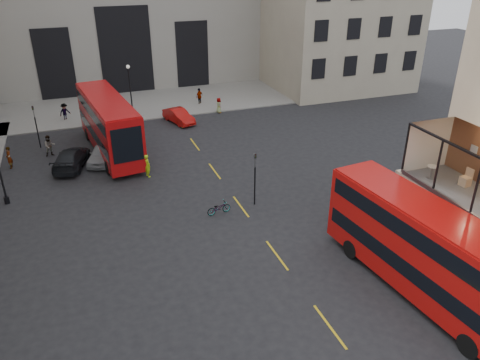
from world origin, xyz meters
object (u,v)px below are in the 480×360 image
object	(u,v)px
pedestrian_a	(50,146)
pedestrian_d	(219,105)
street_lamp_a	(0,172)
car_b	(179,116)
bus_far	(109,122)
cafe_chair_d	(465,181)
traffic_light_near	(255,172)
pedestrian_e	(9,158)
pedestrian_c	(199,96)
car_a	(103,153)
cafe_table_far	(432,170)
bicycle	(219,208)
bus_near	(425,247)
street_lamp_b	(131,94)
pedestrian_b	(65,112)
cyclist	(147,166)
traffic_light_far	(35,121)
car_c	(71,158)

from	to	relation	value
pedestrian_a	pedestrian_d	bearing A→B (deg)	11.26
street_lamp_a	car_b	distance (m)	19.46
pedestrian_a	pedestrian_d	world-z (taller)	pedestrian_a
bus_far	cafe_chair_d	bearing A→B (deg)	-53.89
traffic_light_near	pedestrian_e	world-z (taller)	traffic_light_near
pedestrian_e	cafe_chair_d	distance (m)	32.76
street_lamp_a	pedestrian_c	distance (m)	25.61
car_a	cafe_table_far	xyz separation A→B (m)	(16.03, -19.14, 4.31)
bicycle	cafe_table_far	bearing A→B (deg)	-135.83
street_lamp_a	bus_near	size ratio (longest dim) A/B	0.44
car_b	bus_near	bearing A→B (deg)	-97.01
traffic_light_near	bus_far	size ratio (longest dim) A/B	0.31
street_lamp_b	pedestrian_e	distance (m)	14.91
street_lamp_b	bus_far	bearing A→B (deg)	-108.75
pedestrian_b	pedestrian_e	bearing A→B (deg)	-143.01
bus_far	pedestrian_c	distance (m)	15.37
bus_far	car_b	world-z (taller)	bus_far
car_b	pedestrian_e	size ratio (longest dim) A/B	2.36
bicycle	pedestrian_c	distance (m)	24.43
cafe_table_far	pedestrian_a	bearing A→B (deg)	132.61
cafe_chair_d	cyclist	bearing A→B (deg)	130.76
traffic_light_far	street_lamp_b	xyz separation A→B (m)	(9.00, 6.00, -0.03)
bus_near	cafe_chair_d	xyz separation A→B (m)	(3.55, 1.74, 2.22)
cyclist	pedestrian_c	bearing A→B (deg)	-47.86
cafe_chair_d	pedestrian_a	bearing A→B (deg)	132.33
car_a	pedestrian_e	world-z (taller)	pedestrian_e
car_a	cafe_table_far	bearing A→B (deg)	-28.76
car_c	bicycle	distance (m)	14.21
street_lamp_b	pedestrian_e	xyz separation A→B (m)	(-11.15, -9.79, -1.50)
traffic_light_far	cafe_table_far	xyz separation A→B (m)	(21.01, -24.15, 2.64)
street_lamp_b	pedestrian_b	world-z (taller)	street_lamp_b
cyclist	car_b	bearing A→B (deg)	-44.37
cyclist	cafe_chair_d	xyz separation A→B (m)	(14.15, -16.41, 3.97)
bicycle	street_lamp_a	bearing A→B (deg)	57.34
car_b	cyclist	xyz separation A→B (m)	(-5.14, -11.33, 0.22)
bus_near	pedestrian_e	distance (m)	31.30
traffic_light_near	traffic_light_far	bearing A→B (deg)	131.19
bus_near	car_a	xyz separation A→B (m)	(-13.52, 22.24, -1.91)
pedestrian_a	pedestrian_b	xyz separation A→B (m)	(1.45, 9.08, -0.02)
pedestrian_d	cafe_table_far	xyz separation A→B (m)	(3.21, -28.03, 4.26)
pedestrian_d	cafe_table_far	size ratio (longest dim) A/B	2.30
pedestrian_b	pedestrian_e	size ratio (longest dim) A/B	1.00
pedestrian_b	pedestrian_d	world-z (taller)	pedestrian_b
bus_near	car_c	distance (m)	27.29
car_b	pedestrian_a	xyz separation A→B (m)	(-12.15, -4.51, 0.22)
traffic_light_near	pedestrian_c	size ratio (longest dim) A/B	2.06
bus_near	pedestrian_a	distance (m)	30.61
bus_far	cafe_table_far	xyz separation A→B (m)	(15.16, -20.85, 2.34)
pedestrian_a	cafe_chair_d	bearing A→B (deg)	-56.44
bus_far	pedestrian_a	world-z (taller)	bus_far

